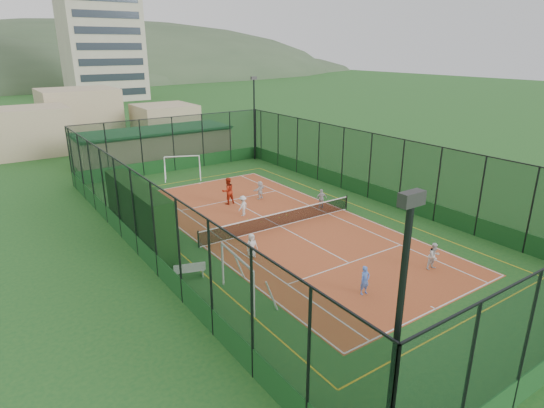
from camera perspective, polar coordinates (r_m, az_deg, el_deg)
The scene contains 21 objects.
ground at distance 29.42m, azimuth 1.03°, elevation -2.82°, with size 300.00×300.00×0.00m, color #1C5321.
court_slab at distance 29.42m, azimuth 1.03°, elevation -2.81°, with size 11.17×23.97×0.01m, color #B24427.
tennis_net at distance 29.23m, azimuth 1.03°, elevation -1.86°, with size 11.67×0.12×1.06m, color black, non-canonical shape.
perimeter_fence at distance 28.58m, azimuth 1.06°, elevation 1.83°, with size 18.12×34.12×5.00m, color black, non-canonical shape.
floodlight_sw at distance 11.48m, azimuth 15.09°, elevation -18.52°, with size 0.60×0.26×8.25m, color black, non-canonical shape.
floodlight_ne at distance 46.38m, azimuth -2.24°, elevation 10.61°, with size 0.60×0.26×8.25m, color black, non-canonical shape.
clubhouse at distance 47.89m, azimuth -14.53°, elevation 7.19°, with size 15.20×7.20×3.15m, color tan, non-canonical shape.
apartment_tower at distance 107.93m, azimuth -20.81°, elevation 20.14°, with size 15.00×12.00×30.00m, color beige.
distant_hills at distance 173.27m, azimuth -29.99°, elevation 13.07°, with size 200.00×60.00×24.00m, color #384C33, non-canonical shape.
hedge_left at distance 27.42m, azimuth -16.38°, elevation -1.28°, with size 1.24×8.25×3.61m, color black.
white_bench at distance 23.32m, azimuth -10.44°, elevation -8.15°, with size 1.57×0.43×0.88m, color white, non-canonical shape.
futsal_goal_near at distance 20.88m, azimuth -4.40°, elevation -9.28°, with size 0.98×3.39×2.18m, color white, non-canonical shape.
futsal_goal_far at distance 40.61m, azimuth -11.17°, elevation 4.52°, with size 3.09×0.90×1.99m, color white, non-canonical shape.
child_near_left at distance 25.02m, azimuth -2.57°, elevation -5.23°, with size 0.66×0.43×1.36m, color silver.
child_near_mid at distance 21.87m, azimuth 11.57°, elevation -9.35°, with size 0.52×0.34×1.42m, color #5484F0.
child_near_right at distance 25.12m, azimuth 19.67°, elevation -6.18°, with size 0.71×0.55×1.46m, color silver.
child_far_left at distance 31.09m, azimuth -3.68°, elevation -0.22°, with size 0.91×0.53×1.41m, color white.
child_far_right at distance 32.67m, azimuth 6.22°, elevation 0.68°, with size 0.83×0.35×1.42m, color silver.
child_far_back at distance 34.52m, azimuth -1.51°, elevation 1.77°, with size 1.28×0.41×1.38m, color silver.
coach at distance 33.42m, azimuth -5.56°, elevation 1.65°, with size 0.97×0.75×1.99m, color #AE2712.
tennis_balls at distance 30.62m, azimuth -0.61°, elevation -1.83°, with size 3.80×1.03×0.07m.
Camera 1 is at (-15.87, -22.19, 11.02)m, focal length 30.00 mm.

